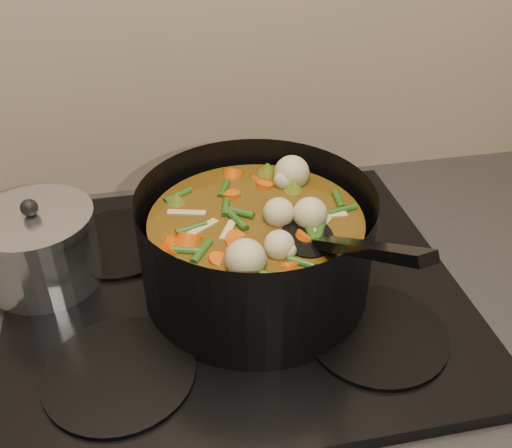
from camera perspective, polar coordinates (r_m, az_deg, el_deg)
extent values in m
cube|color=black|center=(0.84, -2.03, -8.43)|extent=(2.64, 0.64, 0.05)
cube|color=black|center=(0.81, -2.08, -6.65)|extent=(0.62, 0.54, 0.02)
cylinder|color=black|center=(0.71, -13.47, -14.24)|extent=(0.18, 0.18, 0.01)
cylinder|color=black|center=(0.75, 11.96, -10.66)|extent=(0.18, 0.18, 0.01)
cylinder|color=black|center=(0.91, -13.54, -1.79)|extent=(0.18, 0.18, 0.01)
cylinder|color=black|center=(0.94, 6.26, 0.48)|extent=(0.18, 0.18, 0.01)
cylinder|color=black|center=(0.76, 0.00, -1.91)|extent=(0.32, 0.32, 0.15)
cylinder|color=black|center=(0.80, 0.00, -5.98)|extent=(0.30, 0.30, 0.01)
cylinder|color=#5C3F0F|center=(0.76, 0.00, -2.67)|extent=(0.28, 0.28, 0.11)
cylinder|color=#E1580A|center=(0.74, 3.11, 0.73)|extent=(0.03, 0.03, 0.03)
cylinder|color=#E1580A|center=(0.79, 2.65, 3.02)|extent=(0.04, 0.04, 0.03)
cylinder|color=#E1580A|center=(0.82, -2.42, 4.36)|extent=(0.04, 0.04, 0.03)
cylinder|color=#E1580A|center=(0.75, -4.03, 1.31)|extent=(0.03, 0.04, 0.03)
cylinder|color=#E1580A|center=(0.71, -6.48, -1.50)|extent=(0.04, 0.04, 0.03)
cylinder|color=#E1580A|center=(0.70, -0.82, -1.48)|extent=(0.04, 0.04, 0.03)
cylinder|color=#E1580A|center=(0.69, 3.48, -2.49)|extent=(0.04, 0.04, 0.03)
cylinder|color=#E1580A|center=(0.73, 8.23, -0.16)|extent=(0.04, 0.03, 0.03)
cylinder|color=#E1580A|center=(0.77, 3.15, 2.02)|extent=(0.04, 0.04, 0.03)
cylinder|color=#E1580A|center=(0.81, -0.15, 3.99)|extent=(0.04, 0.04, 0.03)
cylinder|color=#E1580A|center=(0.76, -2.39, 1.51)|extent=(0.03, 0.03, 0.03)
cylinder|color=#E1580A|center=(0.73, -5.70, -0.15)|extent=(0.04, 0.04, 0.03)
cylinder|color=#E1580A|center=(0.67, -4.83, -4.03)|extent=(0.04, 0.04, 0.03)
sphere|color=#C4BB8A|center=(0.74, 4.90, 1.81)|extent=(0.04, 0.04, 0.04)
sphere|color=#C4BB8A|center=(0.78, -1.19, 3.83)|extent=(0.04, 0.04, 0.04)
sphere|color=#C4BB8A|center=(0.71, -4.94, 0.38)|extent=(0.04, 0.04, 0.04)
sphere|color=#C4BB8A|center=(0.68, 1.95, -1.58)|extent=(0.04, 0.04, 0.04)
sphere|color=#C4BB8A|center=(0.75, 4.50, 2.38)|extent=(0.04, 0.04, 0.04)
cone|color=olive|center=(0.66, 2.71, -3.07)|extent=(0.04, 0.04, 0.04)
cone|color=olive|center=(0.76, 6.04, 2.43)|extent=(0.04, 0.04, 0.04)
cone|color=olive|center=(0.80, -2.91, 4.09)|extent=(0.04, 0.04, 0.04)
cone|color=olive|center=(0.70, -6.24, -1.15)|extent=(0.04, 0.04, 0.04)
cone|color=olive|center=(0.67, 4.17, -2.60)|extent=(0.04, 0.04, 0.04)
cylinder|color=#285017|center=(0.77, 1.85, 2.46)|extent=(0.01, 0.04, 0.01)
cylinder|color=#285017|center=(0.82, -1.94, 4.81)|extent=(0.04, 0.03, 0.01)
cylinder|color=#285017|center=(0.77, -5.68, 2.47)|extent=(0.04, 0.02, 0.01)
cylinder|color=#285017|center=(0.72, -5.03, -0.21)|extent=(0.03, 0.04, 0.01)
cylinder|color=#285017|center=(0.70, -1.58, -1.22)|extent=(0.03, 0.04, 0.01)
cylinder|color=#285017|center=(0.66, 3.59, -4.05)|extent=(0.04, 0.02, 0.01)
cylinder|color=#285017|center=(0.71, 6.51, -0.59)|extent=(0.04, 0.03, 0.01)
cylinder|color=#285017|center=(0.76, 4.50, 2.04)|extent=(0.01, 0.04, 0.01)
cylinder|color=#285017|center=(0.77, 0.99, 2.67)|extent=(0.04, 0.03, 0.01)
cylinder|color=#285017|center=(0.81, -3.80, 4.41)|extent=(0.04, 0.02, 0.01)
cylinder|color=#285017|center=(0.75, -6.41, 1.58)|extent=(0.03, 0.04, 0.01)
cylinder|color=#285017|center=(0.70, -4.48, -0.96)|extent=(0.03, 0.04, 0.01)
cylinder|color=#285017|center=(0.69, -0.59, -1.40)|extent=(0.04, 0.02, 0.01)
cylinder|color=#285017|center=(0.67, 5.61, -3.27)|extent=(0.04, 0.03, 0.01)
cube|color=tan|center=(0.76, -5.28, 2.03)|extent=(0.04, 0.01, 0.00)
cube|color=tan|center=(0.69, -4.16, -1.99)|extent=(0.02, 0.05, 0.00)
cube|color=tan|center=(0.68, 3.39, -2.35)|extent=(0.04, 0.03, 0.00)
cube|color=tan|center=(0.75, 5.64, 1.55)|extent=(0.04, 0.04, 0.00)
cube|color=tan|center=(0.80, 0.28, 3.84)|extent=(0.03, 0.04, 0.00)
cube|color=tan|center=(0.76, -5.42, 1.87)|extent=(0.05, 0.02, 0.00)
cube|color=tan|center=(0.68, -3.91, -2.12)|extent=(0.01, 0.05, 0.00)
ellipsoid|color=black|center=(0.70, 5.13, -1.41)|extent=(0.08, 0.09, 0.01)
cube|color=black|center=(0.60, 10.95, -2.50)|extent=(0.06, 0.18, 0.11)
cylinder|color=silver|center=(0.84, -20.70, -2.54)|extent=(0.16, 0.16, 0.10)
cylinder|color=silver|center=(0.81, -21.48, 0.50)|extent=(0.16, 0.16, 0.01)
sphere|color=black|center=(0.80, -21.74, 1.52)|extent=(0.02, 0.02, 0.02)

